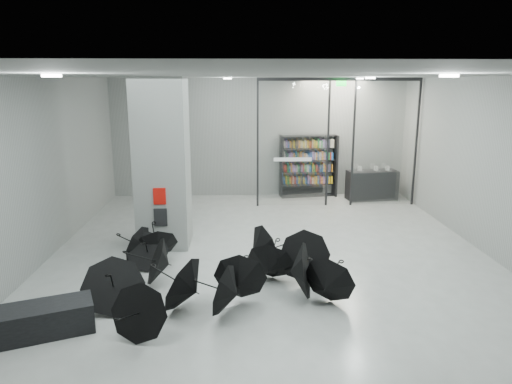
{
  "coord_description": "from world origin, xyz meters",
  "views": [
    {
      "loc": [
        -0.69,
        -9.1,
        3.91
      ],
      "look_at": [
        -0.3,
        1.5,
        1.4
      ],
      "focal_mm": 33.12,
      "sensor_mm": 36.0,
      "label": 1
    }
  ],
  "objects_px": {
    "shop_counter": "(372,185)",
    "bookshelf": "(308,166)",
    "column": "(162,163)",
    "umbrella_cluster": "(217,277)",
    "bench": "(43,320)"
  },
  "relations": [
    {
      "from": "shop_counter",
      "to": "bookshelf",
      "type": "bearing_deg",
      "value": 157.23
    },
    {
      "from": "column",
      "to": "bookshelf",
      "type": "xyz_separation_m",
      "value": [
        4.19,
        4.75,
        -0.94
      ]
    },
    {
      "from": "umbrella_cluster",
      "to": "shop_counter",
      "type": "bearing_deg",
      "value": 55.15
    },
    {
      "from": "bench",
      "to": "shop_counter",
      "type": "distance_m",
      "value": 11.33
    },
    {
      "from": "shop_counter",
      "to": "umbrella_cluster",
      "type": "xyz_separation_m",
      "value": [
        -4.89,
        -7.02,
        -0.19
      ]
    },
    {
      "from": "shop_counter",
      "to": "umbrella_cluster",
      "type": "bearing_deg",
      "value": -133.05
    },
    {
      "from": "bench",
      "to": "column",
      "type": "bearing_deg",
      "value": 51.46
    },
    {
      "from": "bench",
      "to": "umbrella_cluster",
      "type": "bearing_deg",
      "value": 6.27
    },
    {
      "from": "bench",
      "to": "umbrella_cluster",
      "type": "height_order",
      "value": "umbrella_cluster"
    },
    {
      "from": "column",
      "to": "shop_counter",
      "type": "xyz_separation_m",
      "value": [
        6.27,
        4.21,
        -1.51
      ]
    },
    {
      "from": "column",
      "to": "bench",
      "type": "bearing_deg",
      "value": -107.08
    },
    {
      "from": "shop_counter",
      "to": "umbrella_cluster",
      "type": "height_order",
      "value": "shop_counter"
    },
    {
      "from": "bookshelf",
      "to": "shop_counter",
      "type": "xyz_separation_m",
      "value": [
        2.08,
        -0.54,
        -0.56
      ]
    },
    {
      "from": "bench",
      "to": "shop_counter",
      "type": "bearing_deg",
      "value": 26.63
    },
    {
      "from": "shop_counter",
      "to": "umbrella_cluster",
      "type": "distance_m",
      "value": 8.55
    }
  ]
}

